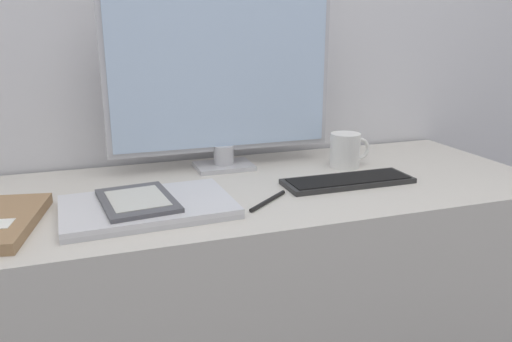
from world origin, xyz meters
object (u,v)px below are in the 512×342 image
(laptop, at_px, (148,207))
(coffee_mug, at_px, (346,150))
(pen, at_px, (268,201))
(keyboard, at_px, (348,181))
(monitor, at_px, (222,79))
(ereader, at_px, (137,200))

(laptop, relative_size, coffee_mug, 3.07)
(coffee_mug, height_order, pen, coffee_mug)
(keyboard, height_order, pen, keyboard)
(pen, bearing_deg, coffee_mug, 34.37)
(laptop, bearing_deg, keyboard, 4.16)
(coffee_mug, relative_size, pen, 1.01)
(monitor, height_order, pen, monitor)
(monitor, distance_m, keyboard, 0.42)
(keyboard, distance_m, pen, 0.24)
(keyboard, relative_size, coffee_mug, 2.78)
(ereader, distance_m, coffee_mug, 0.60)
(keyboard, distance_m, coffee_mug, 0.16)
(monitor, bearing_deg, laptop, -131.41)
(monitor, relative_size, ereader, 2.85)
(laptop, height_order, pen, laptop)
(ereader, bearing_deg, monitor, 45.85)
(pen, bearing_deg, monitor, 93.40)
(keyboard, bearing_deg, laptop, -175.84)
(laptop, xyz_separation_m, coffee_mug, (0.56, 0.18, 0.04))
(monitor, xyz_separation_m, laptop, (-0.24, -0.27, -0.23))
(coffee_mug, bearing_deg, monitor, 163.56)
(keyboard, relative_size, laptop, 0.90)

